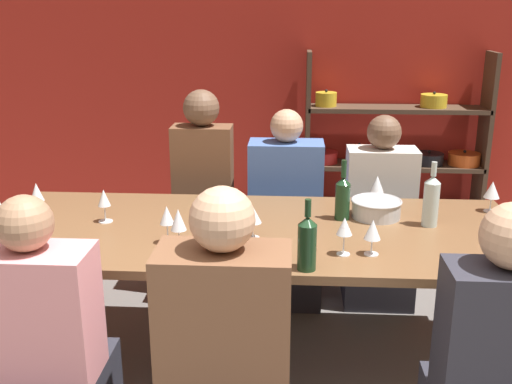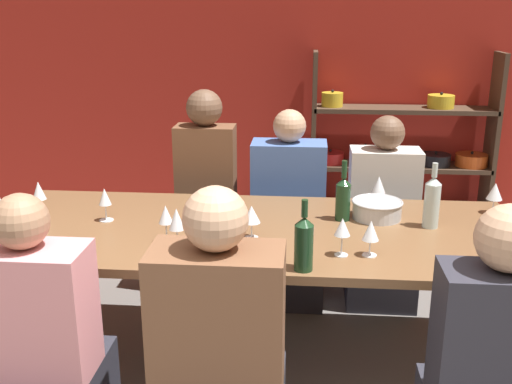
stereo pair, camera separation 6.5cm
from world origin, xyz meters
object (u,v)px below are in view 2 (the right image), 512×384
object	(u,v)px
wine_glass_red_b	(251,215)
wine_glass_white_d	(39,192)
wine_glass_empty_a	(379,185)
shelf_unit	(401,164)
person_far_a	(381,234)
mixing_bowl	(377,209)
person_far_c	(207,219)
wine_glass_white_e	(228,224)
person_far_b	(288,231)
wine_glass_empty_c	(0,206)
dining_table	(254,243)
wine_glass_white_b	(105,198)
wine_glass_red_c	(495,192)
wine_glass_empty_b	(177,220)
wine_bottle_green	(304,242)
person_near_c	(40,383)
wine_bottle_dark	(432,201)
wine_glass_white_a	(166,216)
wine_glass_white_c	(371,232)
wine_glass_red_a	(342,228)
wine_bottle_amber	(343,198)

from	to	relation	value
wine_glass_red_b	wine_glass_white_d	size ratio (longest dim) A/B	0.85
wine_glass_empty_a	shelf_unit	bearing A→B (deg)	77.65
person_far_a	mixing_bowl	bearing A→B (deg)	79.98
mixing_bowl	person_far_c	world-z (taller)	person_far_c
wine_glass_white_e	mixing_bowl	bearing A→B (deg)	36.51
mixing_bowl	person_far_b	size ratio (longest dim) A/B	0.21
wine_glass_empty_c	dining_table	bearing A→B (deg)	8.56
wine_glass_white_b	wine_glass_white_e	size ratio (longest dim) A/B	0.89
person_far_a	wine_glass_empty_a	bearing A→B (deg)	78.93
mixing_bowl	wine_glass_red_c	xyz separation A→B (m)	(0.60, 0.13, 0.06)
dining_table	wine_glass_white_b	xyz separation A→B (m)	(-0.74, 0.05, 0.19)
wine_glass_white_d	person_far_c	xyz separation A→B (m)	(0.71, 0.74, -0.39)
wine_glass_empty_b	dining_table	bearing A→B (deg)	42.69
wine_bottle_green	person_near_c	world-z (taller)	person_near_c
wine_glass_white_d	wine_glass_white_e	xyz separation A→B (m)	(1.00, -0.38, 0.00)
wine_glass_white_d	person_far_a	xyz separation A→B (m)	(1.79, 0.77, -0.46)
person_far_a	person_far_b	size ratio (longest dim) A/B	0.97
wine_glass_white_d	person_near_c	size ratio (longest dim) A/B	0.16
shelf_unit	wine_glass_empty_b	size ratio (longest dim) A/B	7.86
person_far_a	wine_glass_white_b	bearing A→B (deg)	28.96
wine_bottle_dark	wine_glass_white_a	bearing A→B (deg)	-165.98
wine_glass_white_c	wine_glass_empty_c	distance (m)	1.67
wine_glass_white_d	mixing_bowl	bearing A→B (deg)	4.06
wine_glass_red_c	wine_glass_red_a	bearing A→B (deg)	-142.30
wine_glass_red_b	person_far_b	world-z (taller)	person_far_b
wine_glass_white_d	person_far_c	bearing A→B (deg)	46.09
shelf_unit	wine_glass_white_b	distance (m)	2.82
wine_glass_red_b	wine_glass_white_a	bearing A→B (deg)	-166.93
dining_table	wine_bottle_dark	bearing A→B (deg)	6.21
wine_glass_white_c	shelf_unit	bearing A→B (deg)	78.57
wine_glass_white_a	wine_glass_red_b	xyz separation A→B (m)	(0.37, 0.09, -0.01)
wine_glass_empty_c	wine_glass_white_d	bearing A→B (deg)	74.54
wine_glass_empty_a	wine_glass_red_c	xyz separation A→B (m)	(0.57, -0.07, -0.00)
wine_glass_empty_a	wine_glass_empty_c	xyz separation A→B (m)	(-1.77, -0.56, 0.02)
wine_bottle_amber	wine_glass_white_d	bearing A→B (deg)	-176.99
mixing_bowl	wine_glass_red_b	bearing A→B (deg)	-151.63
dining_table	wine_glass_white_c	world-z (taller)	wine_glass_white_c
shelf_unit	wine_bottle_amber	xyz separation A→B (m)	(-0.60, -2.07, 0.35)
wine_glass_white_b	wine_glass_red_b	xyz separation A→B (m)	(0.74, -0.17, -0.01)
dining_table	wine_glass_white_d	world-z (taller)	wine_glass_white_d
person_far_c	person_near_c	bearing A→B (deg)	77.65
wine_bottle_green	wine_glass_red_c	size ratio (longest dim) A/B	1.84
wine_glass_red_b	person_far_a	bearing A→B (deg)	53.76
wine_bottle_green	wine_glass_white_b	size ratio (longest dim) A/B	1.78
wine_glass_red_c	person_far_c	xyz separation A→B (m)	(-1.56, 0.50, -0.37)
wine_glass_white_b	wine_glass_empty_b	bearing A→B (deg)	-37.68
person_near_c	person_far_c	size ratio (longest dim) A/B	0.89
wine_glass_empty_a	person_far_c	distance (m)	1.14
wine_bottle_dark	person_far_c	bearing A→B (deg)	148.83
wine_bottle_green	wine_glass_white_a	size ratio (longest dim) A/B	1.70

